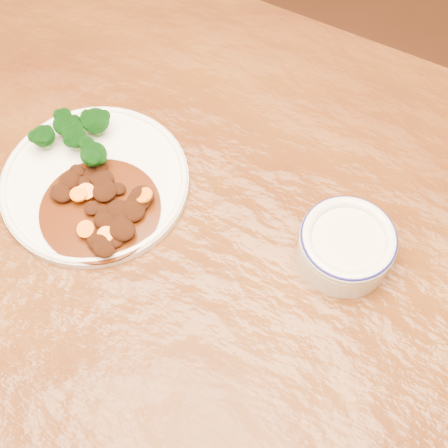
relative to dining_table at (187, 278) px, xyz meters
The scene contains 6 objects.
ground 0.67m from the dining_table, behind, with size 4.00×4.00×0.00m, color #492212.
dining_table is the anchor object (origin of this frame).
dinner_plate 0.18m from the dining_table, 169.36° to the left, with size 0.25×0.25×0.02m.
broccoli_florets 0.24m from the dining_table, 161.55° to the left, with size 0.11×0.09×0.04m.
mince_stew 0.15m from the dining_table, behind, with size 0.15×0.15×0.03m.
dip_bowl 0.22m from the dining_table, 26.85° to the left, with size 0.12×0.12×0.05m.
Camera 1 is at (0.21, -0.29, 1.44)m, focal length 50.00 mm.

